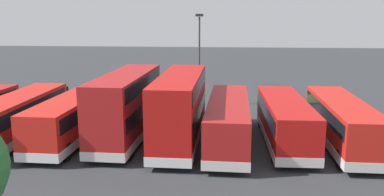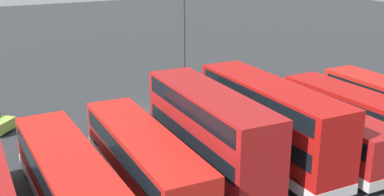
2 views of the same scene
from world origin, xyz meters
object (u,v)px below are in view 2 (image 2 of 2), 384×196
Objects in this scene: bus_single_deck_second at (354,113)px; bus_double_decker_fourth at (269,121)px; waste_bin_yellow at (104,123)px; bus_single_deck_sixth at (144,158)px; lamp_post_tall at (184,40)px; bus_double_decker_fifth at (209,131)px; bus_single_deck_seventh at (68,180)px; car_hatchback_silver at (239,74)px; bus_single_deck_third at (313,125)px.

bus_double_decker_fourth reaches higher than bus_single_deck_second.
bus_double_decker_fourth is 11.30m from waste_bin_yellow.
waste_bin_yellow is (-0.66, -8.56, -1.15)m from bus_single_deck_sixth.
bus_single_deck_second is at bearing 120.13° from lamp_post_tall.
bus_double_decker_fifth is 10.96× the size of waste_bin_yellow.
lamp_post_tall is at bearing -110.53° from bus_double_decker_fifth.
bus_double_decker_fourth is 1.05× the size of bus_double_decker_fifth.
bus_single_deck_seventh is at bearing 0.60° from bus_double_decker_fourth.
car_hatchback_silver is at bearing -155.22° from lamp_post_tall.
bus_double_decker_fifth reaches higher than bus_single_deck_sixth.
car_hatchback_silver is at bearing -141.74° from bus_single_deck_seventh.
bus_double_decker_fifth is at bearing -3.90° from bus_double_decker_fourth.
bus_single_deck_sixth is at bearing -3.24° from bus_double_decker_fourth.
bus_single_deck_seventh is 2.65× the size of car_hatchback_silver.
bus_single_deck_second is 1.25× the size of lamp_post_tall.
bus_single_deck_sixth is at bearing -172.20° from bus_single_deck_seventh.
bus_double_decker_fifth is 0.90× the size of bus_single_deck_sixth.
bus_single_deck_sixth is at bearing 54.60° from lamp_post_tall.
bus_single_deck_second is 6.90m from bus_double_decker_fourth.
waste_bin_yellow is at bearing 21.63° from car_hatchback_silver.
bus_single_deck_second is 11.11× the size of waste_bin_yellow.
bus_double_decker_fifth is 7.50m from bus_single_deck_seventh.
bus_double_decker_fourth is at bearing 176.76° from bus_single_deck_sixth.
bus_single_deck_second is 0.91× the size of bus_single_deck_third.
bus_double_decker_fifth is at bearing 0.89° from bus_single_deck_second.
bus_double_decker_fourth is 3.65m from bus_double_decker_fifth.
bus_single_deck_sixth reaches higher than waste_bin_yellow.
lamp_post_tall is (6.33, -10.91, 3.29)m from bus_single_deck_second.
car_hatchback_silver is at bearing -106.71° from bus_single_deck_third.
bus_double_decker_fifth reaches higher than bus_single_deck_third.
car_hatchback_silver is 0.51× the size of lamp_post_tall.
car_hatchback_silver is (-11.17, -14.32, -1.75)m from bus_double_decker_fifth.
lamp_post_tall is (2.65, -11.32, 3.29)m from bus_single_deck_third.
car_hatchback_silver is (-0.69, -14.15, -0.92)m from bus_single_deck_second.
bus_single_deck_third is 2.71× the size of car_hatchback_silver.
lamp_post_tall reaches higher than bus_double_decker_fifth.
lamp_post_tall is 8.69m from waste_bin_yellow.
bus_single_deck_second reaches higher than car_hatchback_silver.
waste_bin_yellow is at bearing -53.68° from bus_double_decker_fourth.
car_hatchback_silver is 4.50× the size of waste_bin_yellow.
bus_double_decker_fourth is at bearing 3.45° from bus_single_deck_second.
bus_single_deck_seventh is (3.84, 0.53, -0.00)m from bus_single_deck_sixth.
bus_single_deck_third is 1.37× the size of lamp_post_tall.
bus_single_deck_third is 1.00× the size of bus_single_deck_sixth.
car_hatchback_silver is (-7.53, -14.56, -1.75)m from bus_double_decker_fourth.
bus_double_decker_fourth is 1.30× the size of lamp_post_tall.
bus_single_deck_sixth is at bearing 43.76° from car_hatchback_silver.
car_hatchback_silver is 8.81m from lamp_post_tall.
waste_bin_yellow is at bearing -42.63° from bus_single_deck_third.
bus_single_deck_third is 15.24m from car_hatchback_silver.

